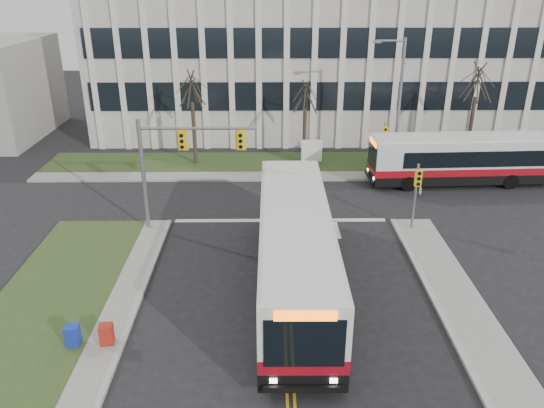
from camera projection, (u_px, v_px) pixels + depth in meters
The scene contains 18 objects.
ground at pixel (285, 302), 22.74m from camera, with size 120.00×120.00×0.00m, color black.
sidewalk_west at pixel (85, 385), 18.06m from camera, with size 1.20×26.00×0.14m, color #9E9B93.
sidewalk_east at pixel (508, 381), 18.20m from camera, with size 2.00×26.00×0.14m, color #9E9B93.
sidewalk_cross at pixel (350, 176), 36.71m from camera, with size 44.00×1.60×0.14m, color #9E9B93.
building_lawn at pixel (344, 163), 39.28m from camera, with size 44.00×5.00×0.12m, color #32471E.
office_building at pixel (330, 58), 47.92m from camera, with size 40.00×16.00×12.00m, color beige.
mast_arm_signal at pixel (174, 156), 27.56m from camera, with size 6.11×0.38×6.20m.
signal_pole_near at pixel (417, 188), 28.14m from camera, with size 0.34×0.39×3.80m.
signal_pole_far at pixel (384, 141), 35.94m from camera, with size 0.34×0.39×3.80m.
streetlight at pixel (397, 99), 35.61m from camera, with size 2.15×0.25×9.20m.
directory_sign at pixel (312, 151), 38.35m from camera, with size 1.50×0.12×2.00m.
tree_left at pixel (192, 90), 37.00m from camera, with size 1.80×1.80×7.70m.
tree_mid at pixel (305, 98), 37.51m from camera, with size 1.80×1.80×6.82m.
tree_right at pixel (477, 84), 37.04m from camera, with size 1.80×1.80×8.25m.
bus_main at pixel (295, 252), 23.02m from camera, with size 2.97×13.73×3.66m, color silver, non-canonical shape.
bus_cross at pixel (461, 161), 35.07m from camera, with size 2.59×11.97×3.19m, color silver, non-canonical shape.
newspaper_box_blue at pixel (73, 337), 19.80m from camera, with size 0.50×0.45×0.95m, color #162D98.
newspaper_box_red at pixel (107, 336), 19.86m from camera, with size 0.50×0.45×0.95m, color maroon.
Camera 1 is at (-0.77, -19.18, 12.92)m, focal length 35.00 mm.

